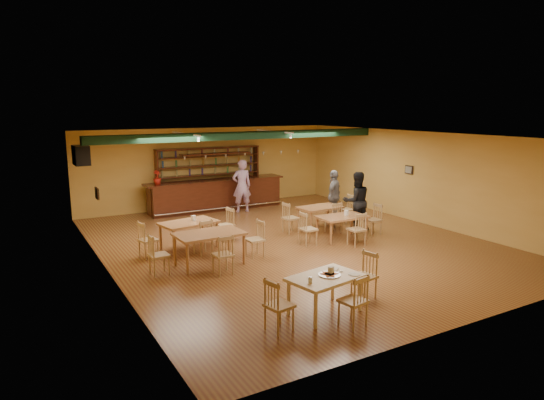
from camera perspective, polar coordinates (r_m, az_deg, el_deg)
floor at (r=13.74m, az=2.22°, el=-5.02°), size 12.00×12.00×0.00m
ceiling_beam at (r=15.68m, az=-3.15°, el=7.62°), size 10.00×0.30×0.25m
track_rail_left at (r=15.52m, az=-10.16°, el=7.69°), size 0.05×2.50×0.05m
track_rail_right at (r=16.86m, az=0.23°, el=8.11°), size 0.05×2.50×0.05m
ac_unit at (r=15.63m, az=-21.55°, el=4.95°), size 0.34×0.70×0.48m
picture_left at (r=12.55m, az=-19.97°, el=0.75°), size 0.04×0.34×0.28m
picture_right at (r=16.86m, az=15.88°, el=3.46°), size 0.04×0.34×0.28m
bar_counter at (r=18.05m, az=-6.61°, el=0.63°), size 5.28×0.85×1.13m
back_bar_hutch at (r=18.53m, az=-7.42°, el=2.68°), size 4.08×0.40×2.28m
poinsettia at (r=17.19m, az=-13.41°, el=2.62°), size 0.35×0.35×0.49m
dining_table_a at (r=13.26m, az=-9.75°, el=-4.10°), size 1.62×1.15×0.74m
dining_table_b at (r=15.38m, az=5.66°, el=-2.02°), size 1.41×0.89×0.68m
dining_table_c at (r=11.82m, az=-7.37°, el=-5.75°), size 1.64×1.02×0.81m
dining_table_d at (r=14.07m, az=8.24°, el=-3.26°), size 1.42×0.87×0.70m
near_table at (r=9.17m, az=6.25°, el=-11.04°), size 1.47×1.08×0.72m
pizza_tray at (r=9.09m, az=6.79°, el=-8.78°), size 0.56×0.56×0.01m
parmesan_shaker at (r=8.68m, az=4.54°, el=-9.38°), size 0.09×0.09×0.11m
napkin_stack at (r=9.37m, az=7.28°, el=-8.14°), size 0.25×0.24×0.03m
pizza_server at (r=9.21m, az=7.34°, el=-8.48°), size 0.33×0.12×0.00m
side_plate at (r=9.20m, az=9.69°, el=-8.63°), size 0.26×0.26×0.01m
patron_bar at (r=17.51m, az=-3.59°, el=1.66°), size 0.76×0.56×1.91m
patron_right_a at (r=15.12m, az=9.93°, el=-0.14°), size 1.03×0.90×1.83m
patron_right_b at (r=16.23m, az=7.32°, el=0.51°), size 1.07×0.92×1.72m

